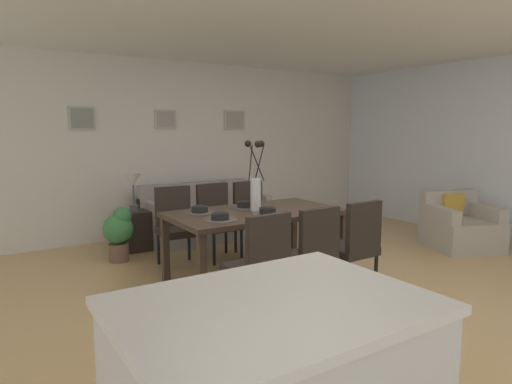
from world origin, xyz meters
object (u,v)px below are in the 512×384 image
object	(u,v)px
table_lamp	(133,183)
potted_plant	(119,231)
dining_table	(256,218)
framed_picture_center	(166,119)
dining_chair_far_right	(217,217)
framed_picture_right	(235,120)
bowl_far_left	(268,210)
bowl_far_right	(245,204)
sofa	(204,219)
dining_chair_near_right	(176,222)
centerpiece_vase	(256,184)
dining_chair_mid_left	(355,242)
side_table	(135,231)
dining_chair_mid_right	(253,214)
bowl_near_left	(220,216)
bowl_near_right	(200,209)
framed_picture_left	(82,118)
dining_chair_near_left	(260,261)
dining_chair_far_left	(311,252)
armchair	(459,227)

from	to	relation	value
table_lamp	potted_plant	bearing A→B (deg)	-128.85
dining_table	framed_picture_center	size ratio (longest dim) A/B	5.49
dining_chair_far_right	framed_picture_right	distance (m)	2.28
bowl_far_left	framed_picture_right	bearing A→B (deg)	66.35
framed_picture_center	framed_picture_right	xyz separation A→B (m)	(1.18, -0.00, -0.00)
bowl_far_right	dining_table	bearing A→B (deg)	-90.00
bowl_far_right	sofa	distance (m)	1.80
dining_chair_near_right	centerpiece_vase	size ratio (longest dim) A/B	1.25
dining_table	framed_picture_center	distance (m)	2.70
framed_picture_right	table_lamp	bearing A→B (deg)	-161.30
dining_chair_mid_left	side_table	world-z (taller)	dining_chair_mid_left
dining_chair_mid_left	bowl_far_left	bearing A→B (deg)	131.18
dining_chair_mid_right	bowl_far_left	size ratio (longest dim) A/B	5.41
dining_chair_mid_left	centerpiece_vase	world-z (taller)	centerpiece_vase
side_table	bowl_near_left	bearing A→B (deg)	-84.91
bowl_near_right	bowl_far_left	xyz separation A→B (m)	(0.54, -0.44, 0.00)
bowl_far_left	framed_picture_center	xyz separation A→B (m)	(0.00, 2.70, 0.96)
bowl_far_right	sofa	world-z (taller)	bowl_far_right
framed_picture_left	potted_plant	size ratio (longest dim) A/B	0.51
bowl_near_left	side_table	distance (m)	2.13
dining_table	dining_chair_near_right	size ratio (longest dim) A/B	1.96
bowl_far_left	dining_table	bearing A→B (deg)	90.00
table_lamp	framed_picture_left	distance (m)	1.16
dining_table	framed_picture_left	xyz separation A→B (m)	(-1.18, 2.47, 1.07)
side_table	table_lamp	bearing A→B (deg)	0.00
bowl_far_left	dining_chair_near_right	bearing A→B (deg)	113.99
dining_chair_near_left	framed_picture_left	world-z (taller)	framed_picture_left
dining_chair_near_left	framed_picture_center	distance (m)	3.63
dining_chair_near_right	side_table	distance (m)	0.96
bowl_far_left	side_table	distance (m)	2.24
dining_table	dining_chair_far_right	xyz separation A→B (m)	(0.03, 0.93, -0.16)
dining_chair_mid_left	centerpiece_vase	xyz separation A→B (m)	(-0.57, 0.88, 0.51)
dining_chair_mid_right	sofa	size ratio (longest dim) A/B	0.52
dining_chair_mid_left	framed_picture_left	distance (m)	3.97
framed_picture_right	dining_table	bearing A→B (deg)	-115.51
dining_chair_mid_left	dining_chair_far_left	bearing A→B (deg)	-177.21
bowl_near_right	framed_picture_center	distance (m)	2.51
dining_chair_mid_left	framed_picture_center	world-z (taller)	framed_picture_center
framed_picture_right	armchair	bearing A→B (deg)	-58.24
dining_chair_near_left	side_table	bearing A→B (deg)	94.04
dining_chair_mid_right	side_table	size ratio (longest dim) A/B	1.77
framed_picture_left	potted_plant	distance (m)	1.72
bowl_far_left	framed_picture_left	world-z (taller)	framed_picture_left
dining_chair_far_left	bowl_far_left	distance (m)	0.73
centerpiece_vase	framed_picture_right	bearing A→B (deg)	64.49
bowl_near_left	framed_picture_right	world-z (taller)	framed_picture_right
sofa	table_lamp	xyz separation A→B (m)	(-1.06, -0.09, 0.61)
bowl_near_left	bowl_near_right	world-z (taller)	same
bowl_far_left	dining_chair_mid_left	bearing A→B (deg)	-48.82
dining_chair_mid_right	armchair	bearing A→B (deg)	-28.17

